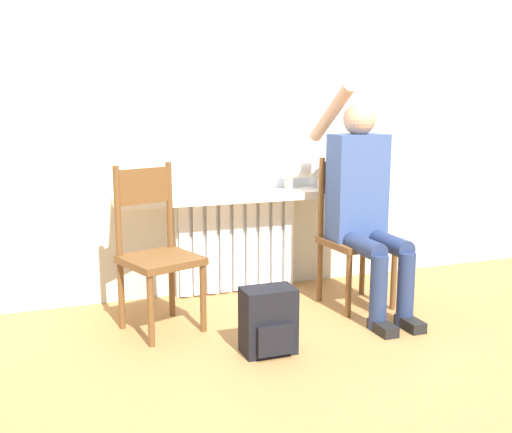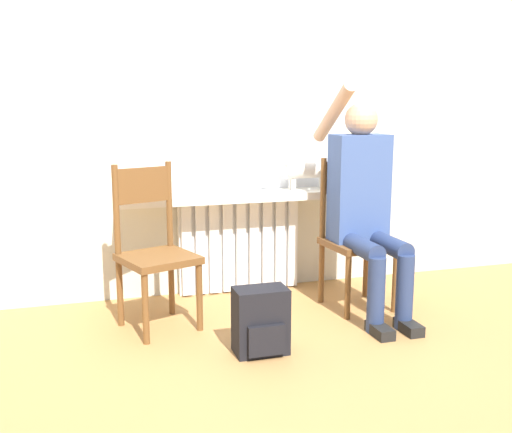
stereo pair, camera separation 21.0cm
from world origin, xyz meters
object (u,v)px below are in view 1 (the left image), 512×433
at_px(person, 364,198).
at_px(cat, 307,170).
at_px(chair_left, 156,249).
at_px(backpack, 269,321).
at_px(chair_right, 353,233).

xyz_separation_m(person, cat, (-0.13, 0.54, 0.12)).
xyz_separation_m(chair_left, backpack, (0.47, -0.54, -0.29)).
xyz_separation_m(cat, backpack, (-0.66, -0.98, -0.65)).
xyz_separation_m(chair_right, backpack, (-0.79, -0.55, -0.29)).
bearing_deg(cat, backpack, -124.07).
relative_size(chair_left, person, 0.67).
distance_m(chair_right, person, 0.26).
relative_size(chair_right, person, 0.67).
xyz_separation_m(person, backpack, (-0.79, -0.44, -0.53)).
bearing_deg(backpack, chair_right, 34.83).
bearing_deg(person, chair_left, 175.16).
xyz_separation_m(chair_left, cat, (1.12, 0.43, 0.36)).
height_order(cat, backpack, cat).
bearing_deg(cat, person, -76.26).
bearing_deg(person, chair_right, 92.71).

